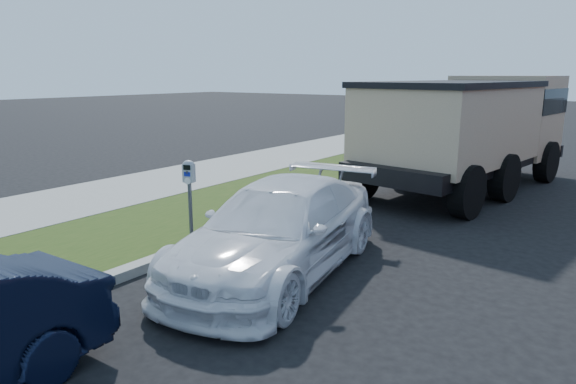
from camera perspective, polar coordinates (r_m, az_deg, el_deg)
The scene contains 5 objects.
ground at distance 7.39m, azimuth 4.37°, elevation -10.44°, with size 120.00×120.00×0.00m, color black.
streetside at distance 12.30m, azimuth -13.17°, elevation -0.85°, with size 6.12×50.00×0.15m.
parking_meter at distance 8.68m, azimuth -10.91°, elevation 0.94°, with size 0.23×0.18×1.41m.
white_wagon at distance 7.67m, azimuth -0.76°, elevation -4.11°, with size 1.90×4.67×1.36m, color white.
dump_truck at distance 14.26m, azimuth 19.69°, elevation 6.96°, with size 3.74×7.67×2.89m.
Camera 1 is at (3.49, -5.82, 2.93)m, focal length 32.00 mm.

